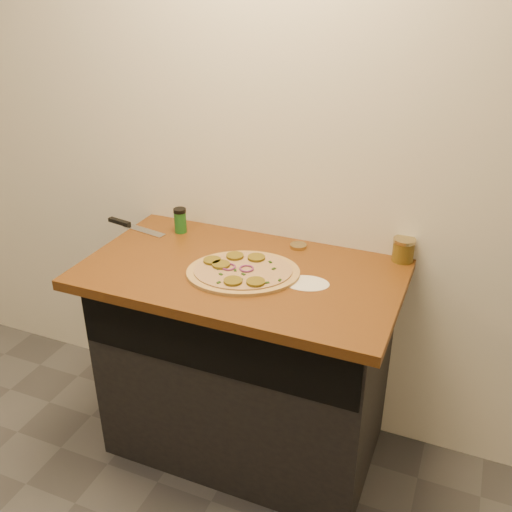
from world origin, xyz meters
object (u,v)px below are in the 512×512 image
at_px(chefs_knife, 131,226).
at_px(pizza, 242,271).
at_px(spice_shaker, 180,220).
at_px(salsa_jar, 403,250).

bearing_deg(chefs_knife, pizza, -18.08).
xyz_separation_m(pizza, spice_shaker, (-0.40, 0.24, 0.04)).
height_order(pizza, salsa_jar, salsa_jar).
relative_size(chefs_knife, spice_shaker, 2.92).
bearing_deg(spice_shaker, chefs_knife, -170.28).
height_order(chefs_knife, salsa_jar, salsa_jar).
xyz_separation_m(salsa_jar, spice_shaker, (-0.93, -0.09, 0.01)).
xyz_separation_m(chefs_knife, salsa_jar, (1.15, 0.13, 0.04)).
relative_size(pizza, chefs_knife, 1.72).
height_order(chefs_knife, spice_shaker, spice_shaker).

